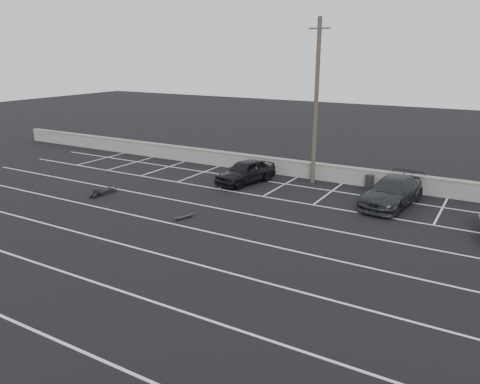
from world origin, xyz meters
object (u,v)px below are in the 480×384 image
Objects in this scene: car_left at (246,171)px; trash_bin at (370,182)px; utility_pole at (316,102)px; person at (106,189)px; skateboard at (184,217)px; car_right at (392,192)px.

trash_bin is at bearing 34.29° from car_left.
utility_pole reaches higher than car_left.
person is (-9.35, -8.10, -4.67)m from utility_pole.
car_right is at bearing 58.23° from skateboard.
utility_pole reaches higher than skateboard.
trash_bin is 15.33m from person.
car_right reaches higher than car_left.
car_left is 0.44× the size of utility_pole.
utility_pole is (3.53, 2.19, 4.18)m from car_left.
car_left is at bearing -148.18° from utility_pole.
car_right is 6.14× the size of trash_bin.
car_left reaches higher than skateboard.
trash_bin is 11.61m from skateboard.
car_right is 5.53× the size of skateboard.
car_right is at bearing -54.05° from trash_bin.
trash_bin reaches higher than skateboard.
utility_pole is (-5.27, 2.17, 4.17)m from car_right.
person is (-14.62, -5.93, -0.50)m from car_right.
car_left is 5.90m from utility_pole.
car_left is 7.42m from trash_bin.
trash_bin is (3.41, 0.40, -4.48)m from utility_pole.
trash_bin is at bearing 74.04° from skateboard.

